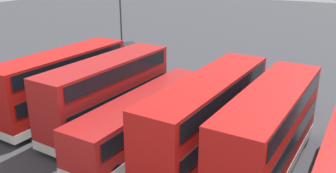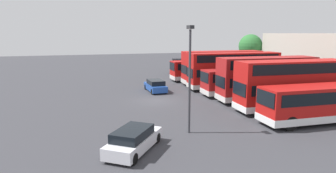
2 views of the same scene
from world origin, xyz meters
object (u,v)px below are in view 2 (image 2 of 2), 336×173
(bus_double_decker_second, at_px, (222,67))
(lamp_post_tall, at_px, (190,71))
(car_hatchback_silver, at_px, (134,140))
(bus_double_decker_fifth, at_px, (266,78))
(bus_double_decker_sixth, at_px, (292,84))
(bus_single_deck_near_end, at_px, (208,69))
(bus_single_deck_seventh, at_px, (330,102))
(bus_single_deck_fourth, at_px, (253,81))
(car_small_green, at_px, (155,86))
(bus_double_decker_third, at_px, (234,69))
(box_truck_blue, at_px, (195,64))

(bus_double_decker_second, distance_m, lamp_post_tall, 20.82)
(bus_double_decker_second, relative_size, car_hatchback_silver, 2.32)
(bus_double_decker_fifth, bearing_deg, bus_double_decker_sixth, -0.39)
(bus_single_deck_near_end, distance_m, bus_single_deck_seventh, 21.96)
(bus_single_deck_fourth, distance_m, lamp_post_tall, 15.63)
(bus_single_deck_near_end, distance_m, car_hatchback_silver, 27.90)
(car_hatchback_silver, distance_m, car_small_green, 18.08)
(bus_double_decker_third, xyz_separation_m, bus_double_decker_sixth, (10.94, -0.27, -0.00))
(lamp_post_tall, bearing_deg, bus_double_decker_third, 140.93)
(car_hatchback_silver, bearing_deg, bus_double_decker_second, 140.95)
(bus_single_deck_seventh, height_order, car_small_green, bus_single_deck_seventh)
(bus_double_decker_sixth, height_order, bus_single_deck_seventh, bus_double_decker_sixth)
(bus_double_decker_third, bearing_deg, bus_single_deck_seventh, 1.11)
(bus_single_deck_near_end, height_order, box_truck_blue, box_truck_blue)
(bus_single_deck_near_end, xyz_separation_m, bus_single_deck_seventh, (21.96, 0.52, 0.00))
(bus_single_deck_seventh, bearing_deg, bus_double_decker_third, -178.89)
(car_small_green, xyz_separation_m, lamp_post_tall, (15.04, -1.46, 3.70))
(bus_double_decker_fifth, relative_size, box_truck_blue, 1.31)
(bus_single_deck_near_end, distance_m, box_truck_blue, 7.08)
(box_truck_blue, bearing_deg, bus_single_deck_seventh, -0.69)
(bus_double_decker_sixth, bearing_deg, bus_double_decker_second, 178.42)
(bus_single_deck_fourth, bearing_deg, box_truck_blue, 179.01)
(bus_double_decker_second, xyz_separation_m, car_small_green, (2.26, -9.96, -1.75))
(bus_single_deck_fourth, distance_m, bus_double_decker_sixth, 7.19)
(bus_double_decker_third, bearing_deg, bus_double_decker_second, 177.90)
(box_truck_blue, bearing_deg, car_hatchback_silver, -28.21)
(bus_double_decker_third, height_order, car_hatchback_silver, bus_double_decker_third)
(bus_double_decker_third, bearing_deg, bus_single_deck_near_end, -178.14)
(bus_double_decker_second, relative_size, bus_double_decker_third, 0.94)
(bus_double_decker_second, relative_size, box_truck_blue, 1.40)
(bus_single_deck_fourth, height_order, car_hatchback_silver, bus_single_deck_fourth)
(bus_single_deck_near_end, xyz_separation_m, car_hatchback_silver, (23.26, -15.38, -0.92))
(bus_double_decker_second, relative_size, lamp_post_tall, 1.48)
(bus_single_deck_fourth, distance_m, box_truck_blue, 18.11)
(bus_single_deck_seventh, height_order, box_truck_blue, box_truck_blue)
(bus_single_deck_fourth, distance_m, car_hatchback_silver, 20.08)
(bus_double_decker_third, distance_m, car_small_green, 10.05)
(bus_single_deck_seventh, height_order, lamp_post_tall, lamp_post_tall)
(bus_single_deck_seventh, height_order, car_hatchback_silver, bus_single_deck_seventh)
(bus_single_deck_fourth, bearing_deg, lamp_post_tall, -49.03)
(bus_double_decker_sixth, distance_m, car_small_green, 15.50)
(bus_double_decker_third, relative_size, car_hatchback_silver, 2.47)
(bus_double_decker_sixth, xyz_separation_m, bus_single_deck_seventh, (3.76, 0.56, -0.82))
(bus_single_deck_near_end, distance_m, bus_double_decker_fifth, 14.37)
(car_small_green, bearing_deg, box_truck_blue, 141.47)
(bus_double_decker_second, xyz_separation_m, bus_single_deck_fourth, (7.22, 0.20, -0.82))
(bus_single_deck_fourth, xyz_separation_m, bus_double_decker_fifth, (3.27, -0.57, 0.82))
(bus_single_deck_seventh, bearing_deg, bus_double_decker_sixth, -171.58)
(box_truck_blue, xyz_separation_m, car_small_green, (13.15, -10.47, -1.01))
(bus_double_decker_sixth, bearing_deg, bus_single_deck_fourth, 175.24)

